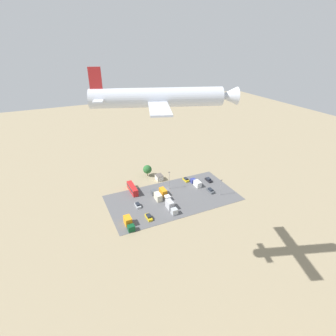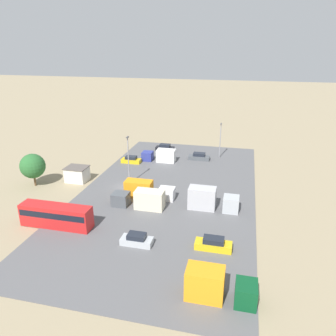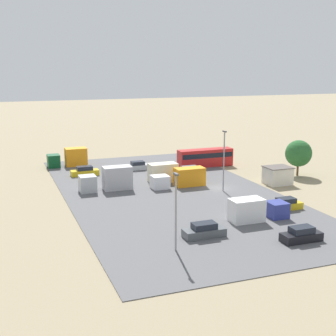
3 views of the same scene
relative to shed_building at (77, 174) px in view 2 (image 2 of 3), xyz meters
name	(u,v)px [view 2 (image 2 of 3)]	position (x,y,z in m)	size (l,w,h in m)	color
ground_plane	(125,187)	(0.84, 10.10, -1.44)	(400.00, 400.00, 0.00)	gray
parking_lot_surface	(168,192)	(0.84, 18.35, -1.40)	(59.22, 30.49, 0.08)	#565659
shed_building	(77,174)	(0.00, 0.00, 0.00)	(3.52, 4.16, 2.87)	silver
bus	(56,215)	(16.20, 5.32, 0.41)	(2.48, 10.60, 3.29)	red
parked_car_0	(137,240)	(17.96, 18.11, -0.72)	(1.86, 4.22, 1.54)	#ADB2B7
parked_car_1	(213,244)	(16.68, 28.10, -0.68)	(1.82, 4.77, 1.63)	gold
parked_car_2	(165,148)	(-22.65, 11.92, -0.67)	(1.82, 4.53, 1.65)	black
parked_car_3	(199,157)	(-17.72, 21.23, -0.69)	(1.88, 4.76, 1.62)	#4C5156
parked_car_4	(131,160)	(-12.15, 6.72, -0.73)	(1.84, 4.31, 1.53)	gold
parked_truck_0	(216,286)	(25.46, 29.28, 0.19)	(2.60, 7.30, 3.39)	#0C4723
parked_truck_1	(210,200)	(5.74, 26.39, 0.26)	(2.44, 8.01, 3.56)	#ADB2B7
parked_truck_2	(141,199)	(7.76, 15.50, 0.03)	(2.45, 8.57, 3.05)	#4C5156
parked_truck_3	(147,190)	(3.87, 15.20, -0.05)	(2.33, 8.67, 2.87)	silver
parked_truck_4	(161,156)	(-14.68, 12.92, -0.07)	(2.42, 7.58, 2.82)	navy
tree_near_shed	(33,166)	(3.91, -6.66, 2.49)	(4.58, 4.58, 6.23)	brown
light_pole_lot_centre	(220,139)	(-20.24, 25.62, 3.15)	(0.90, 0.28, 8.17)	gray
light_pole_lot_edge	(128,158)	(-0.99, 10.30, 3.68)	(0.90, 0.28, 9.22)	gray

